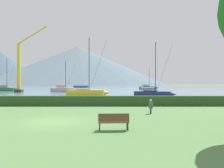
# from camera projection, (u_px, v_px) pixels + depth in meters

# --- Properties ---
(ground_plane) EXTENTS (1000.00, 1000.00, 0.00)m
(ground_plane) POSITION_uv_depth(u_px,v_px,m) (53.00, 122.00, 15.33)
(ground_plane) COLOR #517A42
(harbor_water) EXTENTS (320.00, 246.00, 0.00)m
(harbor_water) POSITION_uv_depth(u_px,v_px,m) (106.00, 87.00, 152.33)
(harbor_water) COLOR slate
(harbor_water) RESTS_ON ground_plane
(hedge_line) EXTENTS (80.00, 1.20, 1.14)m
(hedge_line) POSITION_uv_depth(u_px,v_px,m) (78.00, 101.00, 26.33)
(hedge_line) COLOR #284C23
(hedge_line) RESTS_ON ground_plane
(sailboat_slip_1) EXTENTS (8.43, 3.39, 11.44)m
(sailboat_slip_1) POSITION_uv_depth(u_px,v_px,m) (5.00, 89.00, 76.48)
(sailboat_slip_1) COLOR #236B38
(sailboat_slip_1) RESTS_ON harbor_water
(sailboat_slip_2) EXTENTS (9.32, 3.57, 12.27)m
(sailboat_slip_2) POSITION_uv_depth(u_px,v_px,m) (86.00, 92.00, 47.86)
(sailboat_slip_2) COLOR gold
(sailboat_slip_2) RESTS_ON harbor_water
(sailboat_slip_3) EXTENTS (8.98, 4.65, 9.43)m
(sailboat_slip_3) POSITION_uv_depth(u_px,v_px,m) (64.00, 90.00, 68.94)
(sailboat_slip_3) COLOR #9E9EA3
(sailboat_slip_3) RESTS_ON harbor_water
(sailboat_slip_5) EXTENTS (8.08, 4.04, 10.61)m
(sailboat_slip_5) POSITION_uv_depth(u_px,v_px,m) (152.00, 93.00, 43.51)
(sailboat_slip_5) COLOR navy
(sailboat_slip_5) RESTS_ON harbor_water
(sailboat_slip_6) EXTENTS (9.19, 3.53, 9.83)m
(sailboat_slip_6) POSITION_uv_depth(u_px,v_px,m) (147.00, 87.00, 104.19)
(sailboat_slip_6) COLOR #19707A
(sailboat_slip_6) RESTS_ON harbor_water
(park_bench_near_path) EXTENTS (1.72, 0.56, 0.95)m
(park_bench_near_path) POSITION_uv_depth(u_px,v_px,m) (113.00, 121.00, 12.45)
(park_bench_near_path) COLOR brown
(park_bench_near_path) RESTS_ON ground_plane
(person_seated_viewer) EXTENTS (0.36, 0.56, 1.25)m
(person_seated_viewer) POSITION_uv_depth(u_px,v_px,m) (150.00, 106.00, 19.39)
(person_seated_viewer) COLOR #2D3347
(person_seated_viewer) RESTS_ON ground_plane
(dock_crane) EXTENTS (9.38, 2.00, 19.71)m
(dock_crane) POSITION_uv_depth(u_px,v_px,m) (20.00, 69.00, 67.03)
(dock_crane) COLOR #333338
(dock_crane) RESTS_ON ground_plane
(distant_hill_central_peak) EXTENTS (253.97, 253.97, 55.89)m
(distant_hill_central_peak) POSITION_uv_depth(u_px,v_px,m) (77.00, 66.00, 325.74)
(distant_hill_central_peak) COLOR slate
(distant_hill_central_peak) RESTS_ON ground_plane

